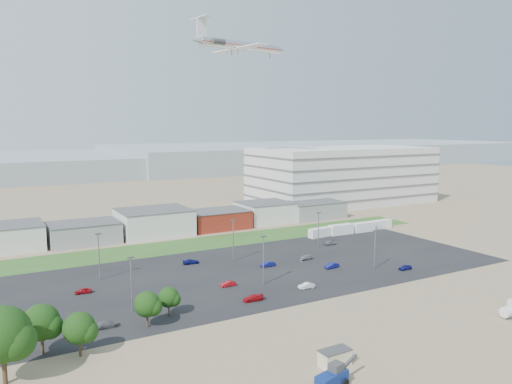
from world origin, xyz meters
TOP-DOWN VIEW (x-y plane):
  - ground at (0.00, 0.00)m, footprint 700.00×700.00m
  - parking_lot at (5.00, 20.00)m, footprint 120.00×50.00m
  - grass_strip at (0.00, 52.00)m, footprint 160.00×16.00m
  - hills_backdrop at (40.00, 315.00)m, footprint 700.00×200.00m
  - building_row at (-17.00, 71.00)m, footprint 170.00×20.00m
  - parking_garage at (90.00, 95.00)m, footprint 80.00×40.00m
  - portable_shed at (-10.69, -28.14)m, footprint 4.88×2.60m
  - telehandler at (-15.07, -33.05)m, footprint 8.26×4.39m
  - storage_tank_nw at (29.05, -29.18)m, footprint 4.15×2.19m
  - box_trailer_a at (38.19, 41.82)m, footprint 7.74×3.15m
  - box_trailer_b at (46.59, 41.60)m, footprint 8.57×2.86m
  - box_trailer_c at (55.89, 41.29)m, footprint 8.12×2.55m
  - box_trailer_d at (64.89, 42.45)m, footprint 7.63×2.66m
  - tree_far_left at (-53.01, -10.43)m, footprint 8.24×8.24m
  - tree_left at (-47.52, -3.38)m, footprint 6.01×6.01m
  - tree_mid at (-42.61, -6.83)m, footprint 5.24×5.24m
  - tree_right at (-30.34, -0.98)m, footprint 4.82×4.82m
  - tree_near at (-25.29, 2.31)m, footprint 4.08×4.08m
  - lightpole_front_l at (-30.66, 7.61)m, footprint 1.24×0.52m
  - lightpole_front_m at (-0.93, 9.49)m, footprint 1.29×0.54m
  - lightpole_front_r at (28.80, 6.65)m, footprint 1.13×0.47m
  - lightpole_back_l at (-31.77, 30.45)m, footprint 1.27×0.53m
  - lightpole_back_m at (1.93, 29.96)m, footprint 1.27×0.53m
  - lightpole_back_r at (29.94, 31.19)m, footprint 1.20×0.50m
  - airliner at (35.17, 88.59)m, footprint 47.64×35.92m
  - parked_car_1 at (20.16, 12.23)m, footprint 4.06×1.82m
  - parked_car_2 at (34.88, 2.38)m, footprint 3.58×1.49m
  - parked_car_3 at (-7.99, 1.45)m, footprint 4.36×2.07m
  - parked_car_4 at (-8.31, 12.05)m, footprint 3.47×1.34m
  - parked_car_5 at (-36.80, 22.71)m, footprint 3.60×1.76m
  - parked_car_6 at (-8.71, 32.78)m, footprint 4.29×1.93m
  - parked_car_7 at (7.05, 21.08)m, footprint 3.89×1.38m
  - parked_car_8 at (34.75, 31.73)m, footprint 3.79×1.61m
  - parked_car_10 at (-36.60, 2.25)m, footprint 4.14×1.70m
  - parked_car_12 at (18.80, 21.76)m, footprint 4.08×1.90m
  - parked_car_13 at (5.77, 2.55)m, footprint 3.80×1.57m

SIDE VIEW (x-z plane):
  - ground at x=0.00m, z-range 0.00..0.00m
  - parking_lot at x=5.00m, z-range 0.00..0.01m
  - grass_strip at x=0.00m, z-range 0.00..0.02m
  - parked_car_4 at x=-8.31m, z-range 0.00..1.13m
  - parked_car_12 at x=18.80m, z-range 0.00..1.15m
  - parked_car_5 at x=-36.80m, z-range 0.00..1.18m
  - parked_car_10 at x=-36.60m, z-range 0.00..1.20m
  - parked_car_2 at x=34.88m, z-range 0.00..1.21m
  - parked_car_6 at x=-8.71m, z-range 0.00..1.22m
  - parked_car_13 at x=5.77m, z-range 0.00..1.23m
  - parked_car_3 at x=-7.99m, z-range 0.00..1.23m
  - parked_car_8 at x=34.75m, z-range 0.00..1.28m
  - parked_car_7 at x=7.05m, z-range 0.00..1.28m
  - parked_car_1 at x=20.16m, z-range 0.00..1.29m
  - portable_shed at x=-10.69m, z-range 0.00..2.43m
  - storage_tank_nw at x=29.05m, z-range 0.00..2.45m
  - box_trailer_a at x=38.19m, z-range 0.00..2.82m
  - box_trailer_d at x=64.89m, z-range 0.00..2.83m
  - box_trailer_c at x=55.89m, z-range 0.00..3.04m
  - box_trailer_b at x=46.59m, z-range 0.00..3.19m
  - telehandler at x=-15.07m, z-range 0.00..3.28m
  - tree_near at x=-25.29m, z-range 0.00..6.12m
  - tree_right at x=-30.34m, z-range 0.00..7.23m
  - tree_mid at x=-42.61m, z-range 0.00..7.85m
  - building_row at x=-17.00m, z-range 0.00..8.00m
  - hills_backdrop at x=40.00m, z-range 0.00..9.00m
  - tree_left at x=-47.52m, z-range 0.00..9.01m
  - lightpole_front_r at x=28.80m, z-range 0.00..9.63m
  - lightpole_back_r at x=29.94m, z-range 0.00..10.20m
  - lightpole_front_l at x=-30.66m, z-range 0.00..10.55m
  - lightpole_back_m at x=1.93m, z-range 0.00..10.78m
  - lightpole_back_l at x=-31.77m, z-range 0.00..10.79m
  - lightpole_front_m at x=-0.93m, z-range 0.00..10.95m
  - tree_far_left at x=-53.01m, z-range 0.00..12.35m
  - parking_garage at x=90.00m, z-range 0.00..25.00m
  - airliner at x=35.17m, z-range 58.23..71.15m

